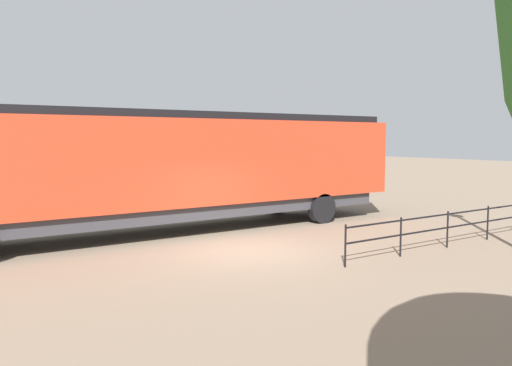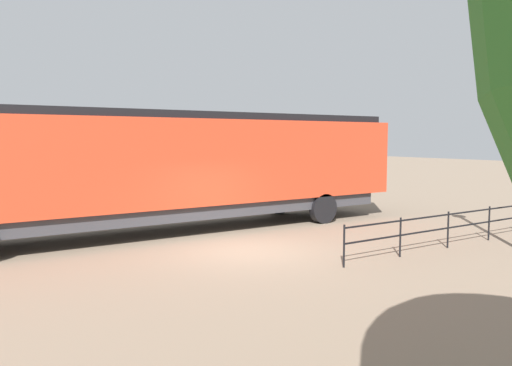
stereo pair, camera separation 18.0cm
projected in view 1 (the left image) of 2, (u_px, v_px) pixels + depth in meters
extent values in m
plane|color=#84705B|center=(248.00, 251.00, 14.00)|extent=(120.00, 120.00, 0.00)
cube|color=red|center=(163.00, 162.00, 16.45)|extent=(3.11, 17.70, 2.75)
cube|color=black|center=(336.00, 167.00, 20.73)|extent=(2.99, 2.39, 1.92)
cube|color=black|center=(162.00, 116.00, 16.32)|extent=(2.80, 16.99, 0.24)
cube|color=#38383D|center=(164.00, 210.00, 16.59)|extent=(2.80, 16.28, 0.45)
cylinder|color=black|center=(277.00, 201.00, 20.91)|extent=(0.30, 1.10, 1.10)
cylinder|color=black|center=(322.00, 208.00, 18.59)|extent=(0.30, 1.10, 1.10)
cube|color=black|center=(469.00, 211.00, 14.93)|extent=(0.04, 10.01, 0.04)
cube|color=black|center=(468.00, 224.00, 14.97)|extent=(0.04, 10.01, 0.04)
cylinder|color=black|center=(345.00, 246.00, 12.20)|extent=(0.05, 0.05, 1.05)
cylinder|color=black|center=(401.00, 237.00, 13.31)|extent=(0.05, 0.05, 1.05)
cylinder|color=black|center=(448.00, 229.00, 14.42)|extent=(0.05, 0.05, 1.05)
cylinder|color=black|center=(488.00, 223.00, 15.53)|extent=(0.05, 0.05, 1.05)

